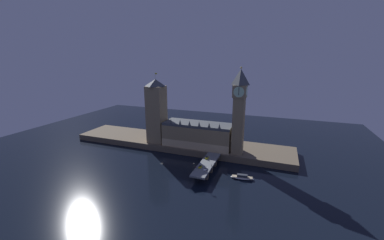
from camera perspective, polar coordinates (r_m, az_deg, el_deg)
ground_plane at (r=208.41m, az=-7.38°, el=-9.80°), size 400.00×400.00×0.00m
embankment at (r=239.78m, az=-3.06°, el=-5.62°), size 220.00×42.00×5.80m
parliament_hall at (r=221.73m, az=1.43°, el=-3.50°), size 64.22×23.93×26.42m
clock_tower at (r=199.69m, az=11.34°, el=2.52°), size 11.36×11.47×73.87m
victoria_tower at (r=230.50m, az=-8.60°, el=2.16°), size 16.12×16.12×67.51m
bridge at (r=187.45m, az=3.55°, el=-11.03°), size 11.12×46.00×6.69m
car_northbound_lead at (r=194.67m, az=3.65°, el=-9.12°), size 2.11×4.04×1.60m
car_northbound_trail at (r=179.60m, az=1.99°, el=-11.24°), size 1.95×4.02×1.47m
car_southbound_lead at (r=176.38m, az=3.30°, el=-11.75°), size 1.85×4.50×1.59m
pedestrian_near_rail at (r=178.27m, az=0.99°, el=-11.38°), size 0.38×0.38×1.61m
pedestrian_mid_walk at (r=181.78m, az=4.73°, el=-10.86°), size 0.38×0.38×1.81m
pedestrian_far_rail at (r=197.72m, az=3.20°, el=-8.69°), size 0.38×0.38×1.63m
street_lamp_near at (r=173.86m, az=0.43°, el=-11.03°), size 1.34×0.60×5.96m
street_lamp_far at (r=199.40m, az=3.37°, el=-7.58°), size 1.34×0.60×6.02m
boat_downstream at (r=181.49m, az=12.06°, el=-13.44°), size 17.23×6.29×3.56m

